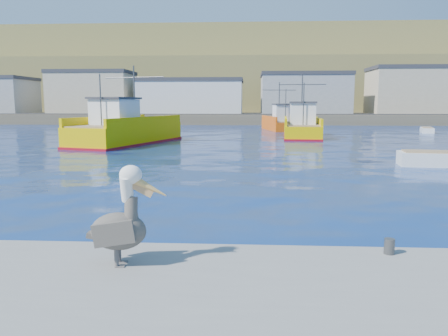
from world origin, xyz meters
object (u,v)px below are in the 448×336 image
object	(u,v)px
pelican	(121,223)
trawler_yellow_b	(302,128)
boat_orange	(281,122)
skiff_mid	(444,160)
skiff_far	(427,130)
trawler_yellow_a	(126,131)

from	to	relation	value
pelican	trawler_yellow_b	bearing A→B (deg)	78.44
boat_orange	pelican	xyz separation A→B (m)	(-6.32, -48.85, 0.23)
skiff_mid	skiff_far	bearing A→B (deg)	70.08
trawler_yellow_b	skiff_far	world-z (taller)	trawler_yellow_b
trawler_yellow_b	pelican	world-z (taller)	trawler_yellow_b
skiff_far	pelican	bearing A→B (deg)	-117.14
skiff_far	trawler_yellow_b	bearing A→B (deg)	-152.46
trawler_yellow_b	boat_orange	world-z (taller)	trawler_yellow_b
skiff_mid	pelican	bearing A→B (deg)	-127.52
trawler_yellow_a	boat_orange	world-z (taller)	trawler_yellow_a
skiff_mid	trawler_yellow_b	bearing A→B (deg)	104.60
skiff_mid	skiff_far	xyz separation A→B (m)	(10.23, 28.23, -0.07)
trawler_yellow_a	boat_orange	distance (m)	24.56
skiff_mid	pelican	size ratio (longest dim) A/B	2.65
boat_orange	trawler_yellow_a	bearing A→B (deg)	-126.04
trawler_yellow_b	skiff_far	size ratio (longest dim) A/B	2.68
pelican	skiff_far	bearing A→B (deg)	62.86
trawler_yellow_b	pelican	distance (m)	37.57
skiff_mid	pelican	world-z (taller)	pelican
trawler_yellow_a	trawler_yellow_b	world-z (taller)	trawler_yellow_a
boat_orange	skiff_far	distance (m)	17.18
pelican	boat_orange	bearing A→B (deg)	82.63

